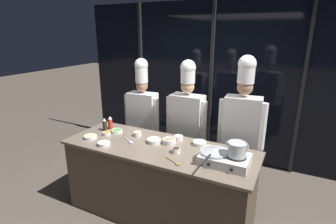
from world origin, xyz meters
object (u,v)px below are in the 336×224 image
Objects in this scene: prep_bowl_noodles at (200,143)px; chef_sous at (187,118)px; stock_pot at (237,149)px; frying_pan at (214,150)px; portable_stove at (225,159)px; prep_bowl_garlic at (178,137)px; prep_bowl_soy_glaze at (176,150)px; prep_bowl_carrots at (107,133)px; prep_bowl_mushrooms at (169,141)px; serving_spoon_slotted at (175,162)px; chef_line at (242,122)px; squeeze_bottle_soy at (105,125)px; prep_bowl_ginger at (90,137)px; chef_head at (143,112)px; prep_bowl_shrimp at (137,134)px; prep_bowl_bean_sprouts at (154,140)px; squeeze_bottle_chili at (110,123)px; prep_bowl_chicken at (104,143)px; prep_bowl_scallions at (117,131)px; serving_spoon_solid at (130,141)px.

chef_sous is at bearing 127.55° from prep_bowl_noodles.
frying_pan is at bearing -178.65° from stock_pot.
prep_bowl_garlic is (-0.67, 0.34, -0.02)m from portable_stove.
prep_bowl_soy_glaze is 1.02m from prep_bowl_carrots.
prep_bowl_mushrooms is 0.76× the size of serving_spoon_slotted.
squeeze_bottle_soy is at bearing 15.72° from chef_line.
prep_bowl_ginger is at bearing -155.41° from prep_bowl_garlic.
stock_pot is at bearing 149.26° from chef_head.
prep_bowl_noodles is at bearing 130.40° from frying_pan.
serving_spoon_slotted is (0.74, -0.43, -0.03)m from prep_bowl_shrimp.
squeeze_bottle_soy is 0.18m from prep_bowl_carrots.
prep_bowl_shrimp reaches higher than prep_bowl_bean_sprouts.
frying_pan is 1.04m from chef_sous.
squeeze_bottle_soy is 0.80m from prep_bowl_bean_sprouts.
squeeze_bottle_chili reaches higher than serving_spoon_slotted.
squeeze_bottle_soy reaches higher than prep_bowl_shrimp.
prep_bowl_chicken is at bearing -152.26° from prep_bowl_noodles.
portable_stove reaches higher than prep_bowl_shrimp.
portable_stove is at bearing 134.49° from chef_sous.
chef_head is at bearing 149.10° from prep_bowl_garlic.
prep_bowl_bean_sprouts is at bearing 127.40° from chef_head.
prep_bowl_shrimp is 0.61× the size of prep_bowl_noodles.
prep_bowl_bean_sprouts is 1.12m from chef_line.
prep_bowl_scallions is 0.61m from prep_bowl_bean_sprouts.
prep_bowl_scallions is 1.49× the size of prep_bowl_soy_glaze.
chef_head is at bearing 96.84° from prep_bowl_chicken.
frying_pan is 0.65m from prep_bowl_mushrooms.
prep_bowl_garlic is at bearing 33.81° from serving_spoon_solid.
chef_sous is at bearing 31.01° from squeeze_bottle_chili.
serving_spoon_solid is at bearing -158.22° from prep_bowl_noodles.
squeeze_bottle_chili reaches higher than prep_bowl_shrimp.
chef_head is (-1.40, 0.85, -0.03)m from frying_pan.
prep_bowl_chicken is 0.32m from prep_bowl_carrots.
serving_spoon_slotted is at bearing 61.94° from chef_line.
prep_bowl_bean_sprouts is at bearing 79.89° from chef_sous.
prep_bowl_garlic is 0.94m from prep_bowl_carrots.
prep_bowl_scallions is 0.08× the size of chef_head.
prep_bowl_mushrooms reaches higher than serving_spoon_slotted.
prep_bowl_ginger is at bearing -118.36° from prep_bowl_scallions.
chef_head is (0.15, 0.58, 0.02)m from squeeze_bottle_chili.
prep_bowl_soy_glaze is at bearing -0.61° from serving_spoon_solid.
portable_stove is 2.85× the size of prep_bowl_bean_sprouts.
stock_pot reaches higher than prep_bowl_noodles.
chef_line reaches higher than prep_bowl_noodles.
prep_bowl_mushrooms is (0.66, 0.39, 0.01)m from prep_bowl_chicken.
prep_bowl_noodles is at bearing 6.34° from squeeze_bottle_soy.
serving_spoon_slotted and serving_spoon_solid have the same top height.
squeeze_bottle_chili is 0.60m from chef_head.
prep_bowl_garlic is at bearing 156.51° from stock_pot.
prep_bowl_shrimp is at bearing 164.25° from prep_bowl_bean_sprouts.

